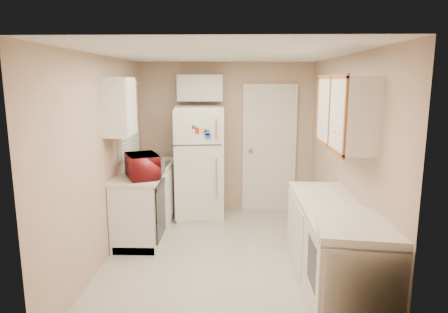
{
  "coord_description": "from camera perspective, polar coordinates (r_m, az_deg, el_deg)",
  "views": [
    {
      "loc": [
        0.13,
        -4.54,
        2.11
      ],
      "look_at": [
        0.0,
        0.5,
        1.15
      ],
      "focal_mm": 32.0,
      "sensor_mm": 36.0,
      "label": 1
    }
  ],
  "objects": [
    {
      "name": "refrigerator",
      "position": [
        6.2,
        -3.58,
        -0.82
      ],
      "size": [
        0.79,
        0.77,
        1.73
      ],
      "primitive_type": "cube",
      "rotation": [
        0.0,
        0.0,
        0.12
      ],
      "color": "silver",
      "rests_on": "floor"
    },
    {
      "name": "interior_door",
      "position": [
        6.52,
        6.48,
        1.08
      ],
      "size": [
        0.86,
        0.06,
        2.08
      ],
      "primitive_type": "cube",
      "color": "silver",
      "rests_on": "floor"
    },
    {
      "name": "sink",
      "position": [
        5.86,
        -10.67,
        -1.73
      ],
      "size": [
        0.54,
        0.74,
        0.16
      ],
      "primitive_type": "cube",
      "color": "gray",
      "rests_on": "left_counter"
    },
    {
      "name": "soap_bottle",
      "position": [
        6.06,
        -10.4,
        0.04
      ],
      "size": [
        0.09,
        0.1,
        0.19
      ],
      "primitive_type": "imported",
      "rotation": [
        0.0,
        0.0,
        -0.1
      ],
      "color": "silver",
      "rests_on": "left_counter"
    },
    {
      "name": "upper_cabinet_right",
      "position": [
        4.2,
        17.01,
        6.08
      ],
      "size": [
        0.3,
        1.2,
        0.7
      ],
      "primitive_type": "cube",
      "color": "silver",
      "rests_on": "wall_right"
    },
    {
      "name": "ceiling",
      "position": [
        4.55,
        -0.17,
        14.43
      ],
      "size": [
        3.8,
        3.8,
        0.0
      ],
      "primitive_type": "plane",
      "color": "white",
      "rests_on": "floor"
    },
    {
      "name": "wall_left",
      "position": [
        4.88,
        -16.83,
        -0.44
      ],
      "size": [
        3.8,
        3.8,
        0.0
      ],
      "primitive_type": "plane",
      "color": "tan",
      "rests_on": "floor"
    },
    {
      "name": "wall_back",
      "position": [
        6.51,
        0.33,
        2.74
      ],
      "size": [
        2.8,
        2.8,
        0.0
      ],
      "primitive_type": "plane",
      "color": "tan",
      "rests_on": "floor"
    },
    {
      "name": "microwave",
      "position": [
        5.15,
        -11.53,
        -1.32
      ],
      "size": [
        0.61,
        0.5,
        0.36
      ],
      "primitive_type": "imported",
      "rotation": [
        0.0,
        0.0,
        2.0
      ],
      "color": "maroon",
      "rests_on": "left_counter"
    },
    {
      "name": "floor",
      "position": [
        5.01,
        -0.16,
        -14.13
      ],
      "size": [
        3.8,
        3.8,
        0.0
      ],
      "primitive_type": "plane",
      "color": "beige",
      "rests_on": "ground"
    },
    {
      "name": "wall_front",
      "position": [
        2.8,
        -1.32,
        -8.21
      ],
      "size": [
        2.8,
        2.8,
        0.0
      ],
      "primitive_type": "plane",
      "color": "tan",
      "rests_on": "floor"
    },
    {
      "name": "upper_cabinet_left",
      "position": [
        4.97,
        -14.76,
        6.85
      ],
      "size": [
        0.3,
        0.45,
        0.7
      ],
      "primitive_type": "cube",
      "color": "silver",
      "rests_on": "wall_left"
    },
    {
      "name": "stove",
      "position": [
        3.66,
        18.17,
        -15.98
      ],
      "size": [
        0.76,
        0.89,
        0.99
      ],
      "primitive_type": "cube",
      "rotation": [
        0.0,
        0.0,
        -0.13
      ],
      "color": "silver",
      "rests_on": "floor"
    },
    {
      "name": "right_counter",
      "position": [
        4.21,
        15.05,
        -12.86
      ],
      "size": [
        0.6,
        2.0,
        0.9
      ],
      "primitive_type": "cube",
      "color": "silver",
      "rests_on": "floor"
    },
    {
      "name": "cabinet_over_fridge",
      "position": [
        6.32,
        -3.38,
        9.76
      ],
      "size": [
        0.7,
        0.3,
        0.4
      ],
      "primitive_type": "cube",
      "color": "silver",
      "rests_on": "wall_back"
    },
    {
      "name": "window_blinds",
      "position": [
        5.81,
        -13.45,
        5.45
      ],
      "size": [
        0.1,
        0.98,
        1.08
      ],
      "primitive_type": "cube",
      "color": "silver",
      "rests_on": "wall_left"
    },
    {
      "name": "wall_right",
      "position": [
        4.8,
        16.78,
        -0.61
      ],
      "size": [
        3.8,
        3.8,
        0.0
      ],
      "primitive_type": "plane",
      "color": "tan",
      "rests_on": "floor"
    },
    {
      "name": "left_counter",
      "position": [
        5.82,
        -10.84,
        -5.99
      ],
      "size": [
        0.6,
        1.8,
        0.9
      ],
      "primitive_type": "cube",
      "color": "silver",
      "rests_on": "floor"
    },
    {
      "name": "dishwasher",
      "position": [
        5.19,
        -9.11,
        -7.54
      ],
      "size": [
        0.03,
        0.58,
        0.72
      ],
      "primitive_type": "cube",
      "color": "black",
      "rests_on": "floor"
    }
  ]
}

